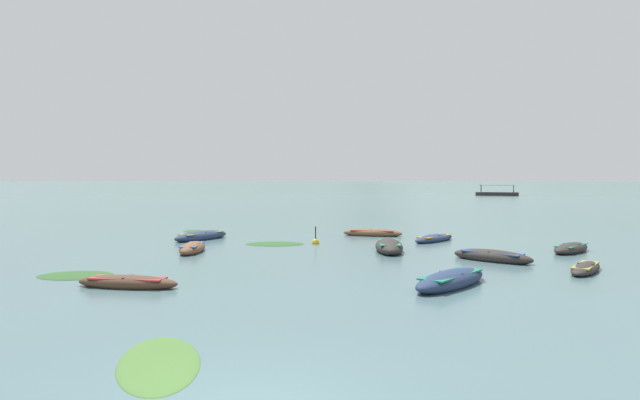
# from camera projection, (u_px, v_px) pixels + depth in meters

# --- Properties ---
(ground_plane) EXTENTS (6000.00, 6000.00, 0.00)m
(ground_plane) POSITION_uv_depth(u_px,v_px,m) (317.00, 181.00, 1506.72)
(ground_plane) COLOR slate
(mountain_1) EXTENTS (2557.66, 2557.66, 609.50)m
(mountain_1) POSITION_uv_depth(u_px,v_px,m) (198.00, 116.00, 2501.89)
(mountain_1) COLOR slate
(mountain_1) RESTS_ON ground
(mountain_2) EXTENTS (1322.04, 1322.04, 401.17)m
(mountain_2) POSITION_uv_depth(u_px,v_px,m) (369.00, 132.00, 2180.15)
(mountain_2) COLOR #56665B
(mountain_2) RESTS_ON ground
(mountain_3) EXTENTS (2071.55, 2071.55, 538.96)m
(mountain_3) POSITION_uv_depth(u_px,v_px,m) (539.00, 114.00, 2159.96)
(mountain_3) COLOR slate
(mountain_3) RESTS_ON ground
(rowboat_0) EXTENTS (3.25, 3.46, 0.48)m
(rowboat_0) POSITION_uv_depth(u_px,v_px,m) (432.00, 238.00, 30.06)
(rowboat_0) COLOR navy
(rowboat_0) RESTS_ON ground
(rowboat_1) EXTENTS (3.55, 1.46, 0.50)m
(rowboat_1) POSITION_uv_depth(u_px,v_px,m) (125.00, 283.00, 17.15)
(rowboat_1) COLOR #4C3323
(rowboat_1) RESTS_ON ground
(rowboat_2) EXTENTS (3.13, 4.02, 0.64)m
(rowboat_2) POSITION_uv_depth(u_px,v_px,m) (199.00, 236.00, 30.82)
(rowboat_2) COLOR navy
(rowboat_2) RESTS_ON ground
(rowboat_3) EXTENTS (2.57, 3.05, 0.42)m
(rowboat_3) POSITION_uv_depth(u_px,v_px,m) (583.00, 268.00, 20.10)
(rowboat_3) COLOR #2D2826
(rowboat_3) RESTS_ON ground
(rowboat_4) EXTENTS (1.06, 3.17, 0.60)m
(rowboat_4) POSITION_uv_depth(u_px,v_px,m) (190.00, 248.00, 25.51)
(rowboat_4) COLOR brown
(rowboat_4) RESTS_ON ground
(rowboat_6) EXTENTS (3.06, 3.13, 0.56)m
(rowboat_6) POSITION_uv_depth(u_px,v_px,m) (568.00, 248.00, 25.57)
(rowboat_6) COLOR #2D2826
(rowboat_6) RESTS_ON ground
(rowboat_7) EXTENTS (3.34, 3.25, 0.61)m
(rowboat_7) POSITION_uv_depth(u_px,v_px,m) (490.00, 256.00, 22.79)
(rowboat_7) COLOR #2D2826
(rowboat_7) RESTS_ON ground
(rowboat_8) EXTENTS (1.59, 4.15, 0.72)m
(rowboat_8) POSITION_uv_depth(u_px,v_px,m) (387.00, 246.00, 25.93)
(rowboat_8) COLOR #2D2826
(rowboat_8) RESTS_ON ground
(rowboat_9) EXTENTS (3.86, 2.03, 0.55)m
(rowboat_9) POSITION_uv_depth(u_px,v_px,m) (370.00, 233.00, 32.93)
(rowboat_9) COLOR brown
(rowboat_9) RESTS_ON ground
(rowboat_10) EXTENTS (3.60, 3.92, 0.65)m
(rowboat_10) POSITION_uv_depth(u_px,v_px,m) (449.00, 280.00, 17.40)
(rowboat_10) COLOR navy
(rowboat_10) RESTS_ON ground
(ferry_0) EXTENTS (9.28, 6.02, 2.54)m
(ferry_0) POSITION_uv_depth(u_px,v_px,m) (494.00, 194.00, 115.41)
(ferry_0) COLOR #2D2826
(ferry_0) RESTS_ON ground
(mooring_buoy) EXTENTS (0.39, 0.39, 1.07)m
(mooring_buoy) POSITION_uv_depth(u_px,v_px,m) (313.00, 242.00, 28.81)
(mooring_buoy) COLOR yellow
(mooring_buoy) RESTS_ON ground
(weed_patch_0) EXTENTS (2.78, 1.99, 0.14)m
(weed_patch_0) POSITION_uv_depth(u_px,v_px,m) (73.00, 276.00, 19.21)
(weed_patch_0) COLOR #2D5628
(weed_patch_0) RESTS_ON ground
(weed_patch_1) EXTENTS (3.24, 2.18, 0.14)m
(weed_patch_1) POSITION_uv_depth(u_px,v_px,m) (272.00, 244.00, 28.68)
(weed_patch_1) COLOR #2D5628
(weed_patch_1) RESTS_ON ground
(weed_patch_2) EXTENTS (2.40, 3.69, 0.14)m
(weed_patch_2) POSITION_uv_depth(u_px,v_px,m) (157.00, 363.00, 10.07)
(weed_patch_2) COLOR #477033
(weed_patch_2) RESTS_ON ground
(weed_patch_3) EXTENTS (1.20, 1.82, 0.14)m
(weed_patch_3) POSITION_uv_depth(u_px,v_px,m) (190.00, 231.00, 35.85)
(weed_patch_3) COLOR #2D5628
(weed_patch_3) RESTS_ON ground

